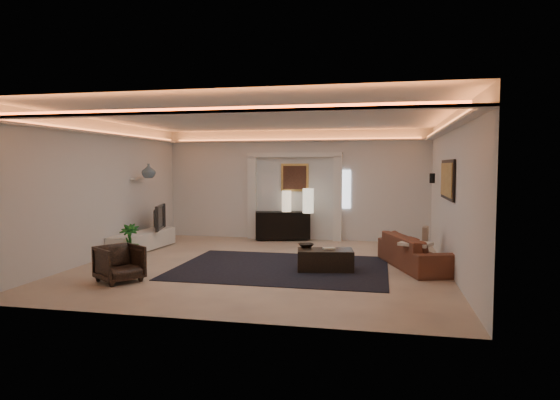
% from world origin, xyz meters
% --- Properties ---
extents(floor, '(7.00, 7.00, 0.00)m').
position_xyz_m(floor, '(0.00, 0.00, 0.00)').
color(floor, '#CFB394').
rests_on(floor, ground).
extents(ceiling, '(7.00, 7.00, 0.00)m').
position_xyz_m(ceiling, '(0.00, 0.00, 2.90)').
color(ceiling, white).
rests_on(ceiling, ground).
extents(wall_back, '(7.00, 0.00, 7.00)m').
position_xyz_m(wall_back, '(0.00, 3.50, 1.45)').
color(wall_back, silver).
rests_on(wall_back, ground).
extents(wall_front, '(7.00, 0.00, 7.00)m').
position_xyz_m(wall_front, '(0.00, -3.50, 1.45)').
color(wall_front, silver).
rests_on(wall_front, ground).
extents(wall_left, '(0.00, 7.00, 7.00)m').
position_xyz_m(wall_left, '(-3.50, 0.00, 1.45)').
color(wall_left, silver).
rests_on(wall_left, ground).
extents(wall_right, '(0.00, 7.00, 7.00)m').
position_xyz_m(wall_right, '(3.50, 0.00, 1.45)').
color(wall_right, silver).
rests_on(wall_right, ground).
extents(cove_soffit, '(7.00, 7.00, 0.04)m').
position_xyz_m(cove_soffit, '(0.00, 0.00, 2.62)').
color(cove_soffit, silver).
rests_on(cove_soffit, ceiling).
extents(daylight_slit, '(0.25, 0.03, 1.00)m').
position_xyz_m(daylight_slit, '(1.35, 3.48, 1.35)').
color(daylight_slit, white).
rests_on(daylight_slit, wall_back).
extents(area_rug, '(4.00, 3.00, 0.01)m').
position_xyz_m(area_rug, '(0.40, -0.20, 0.01)').
color(area_rug, black).
rests_on(area_rug, ground).
extents(pilaster_left, '(0.22, 0.20, 2.20)m').
position_xyz_m(pilaster_left, '(-1.15, 3.40, 1.10)').
color(pilaster_left, silver).
rests_on(pilaster_left, ground).
extents(pilaster_right, '(0.22, 0.20, 2.20)m').
position_xyz_m(pilaster_right, '(1.15, 3.40, 1.10)').
color(pilaster_right, silver).
rests_on(pilaster_right, ground).
extents(alcove_header, '(2.52, 0.20, 0.12)m').
position_xyz_m(alcove_header, '(0.00, 3.40, 2.25)').
color(alcove_header, silver).
rests_on(alcove_header, wall_back).
extents(painting_frame, '(0.74, 0.04, 0.74)m').
position_xyz_m(painting_frame, '(0.00, 3.47, 1.65)').
color(painting_frame, tan).
rests_on(painting_frame, wall_back).
extents(painting_canvas, '(0.62, 0.02, 0.62)m').
position_xyz_m(painting_canvas, '(0.00, 3.44, 1.65)').
color(painting_canvas, '#4C2D1E').
rests_on(painting_canvas, wall_back).
extents(art_panel_frame, '(0.04, 1.64, 0.74)m').
position_xyz_m(art_panel_frame, '(3.47, 0.30, 1.70)').
color(art_panel_frame, black).
rests_on(art_panel_frame, wall_right).
extents(art_panel_gold, '(0.02, 1.50, 0.62)m').
position_xyz_m(art_panel_gold, '(3.44, 0.30, 1.70)').
color(art_panel_gold, tan).
rests_on(art_panel_gold, wall_right).
extents(wall_sconce, '(0.12, 0.12, 0.22)m').
position_xyz_m(wall_sconce, '(3.38, 2.20, 1.68)').
color(wall_sconce, black).
rests_on(wall_sconce, wall_right).
extents(wall_niche, '(0.10, 0.55, 0.04)m').
position_xyz_m(wall_niche, '(-3.44, 1.40, 1.65)').
color(wall_niche, silver).
rests_on(wall_niche, wall_left).
extents(console, '(1.49, 0.79, 0.71)m').
position_xyz_m(console, '(-0.28, 3.22, 0.40)').
color(console, black).
rests_on(console, ground).
extents(lamp_left, '(0.26, 0.26, 0.55)m').
position_xyz_m(lamp_left, '(-0.18, 3.25, 1.09)').
color(lamp_left, '#FFE2B6').
rests_on(lamp_left, console).
extents(lamp_right, '(0.36, 0.36, 0.63)m').
position_xyz_m(lamp_right, '(0.43, 3.00, 1.09)').
color(lamp_right, '#F6F0CC').
rests_on(lamp_right, console).
extents(media_ledge, '(0.68, 2.16, 0.40)m').
position_xyz_m(media_ledge, '(-3.15, 1.05, 0.23)').
color(media_ledge, silver).
rests_on(media_ledge, ground).
extents(tv, '(1.04, 0.40, 0.60)m').
position_xyz_m(tv, '(-3.05, 1.53, 0.75)').
color(tv, black).
rests_on(tv, media_ledge).
extents(figurine, '(0.13, 0.13, 0.36)m').
position_xyz_m(figurine, '(-3.15, 2.11, 0.64)').
color(figurine, '#4A2E20').
rests_on(figurine, media_ledge).
extents(ginger_jar, '(0.42, 0.42, 0.34)m').
position_xyz_m(ginger_jar, '(-3.15, 1.39, 1.84)').
color(ginger_jar, '#3F5964').
rests_on(ginger_jar, wall_niche).
extents(plant, '(0.49, 0.49, 0.73)m').
position_xyz_m(plant, '(-2.93, 0.04, 0.36)').
color(plant, '#185819').
rests_on(plant, ground).
extents(sofa, '(2.29, 1.48, 0.62)m').
position_xyz_m(sofa, '(2.94, 0.35, 0.31)').
color(sofa, '#503221').
rests_on(sofa, ground).
extents(throw_blanket, '(0.65, 0.61, 0.06)m').
position_xyz_m(throw_blanket, '(2.88, -0.22, 0.55)').
color(throw_blanket, '#FFEFC6').
rests_on(throw_blanket, sofa).
extents(throw_pillow, '(0.15, 0.35, 0.34)m').
position_xyz_m(throw_pillow, '(3.15, 1.00, 0.55)').
color(throw_pillow, gray).
rests_on(throw_pillow, sofa).
extents(coffee_table, '(1.10, 0.72, 0.38)m').
position_xyz_m(coffee_table, '(1.25, -0.27, 0.20)').
color(coffee_table, black).
rests_on(coffee_table, ground).
extents(bowl, '(0.38, 0.38, 0.07)m').
position_xyz_m(bowl, '(0.86, -0.09, 0.45)').
color(bowl, black).
rests_on(bowl, coffee_table).
extents(magazine, '(0.26, 0.22, 0.03)m').
position_xyz_m(magazine, '(1.31, -0.20, 0.42)').
color(magazine, beige).
rests_on(magazine, coffee_table).
extents(armchair, '(0.94, 0.93, 0.62)m').
position_xyz_m(armchair, '(-2.05, -1.86, 0.31)').
color(armchair, black).
rests_on(armchair, ground).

